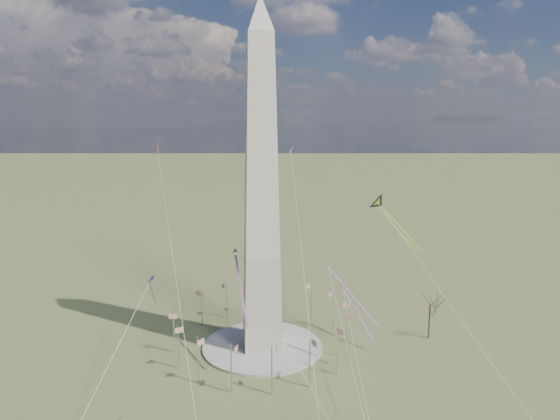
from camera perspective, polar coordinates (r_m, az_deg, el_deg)
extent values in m
plane|color=#51562B|center=(156.05, -2.02, -15.43)|extent=(2000.00, 2000.00, 0.00)
cylinder|color=#AFA9A0|center=(155.88, -2.02, -15.30)|extent=(36.00, 36.00, 0.80)
pyramid|color=beige|center=(143.27, -2.28, 21.59)|extent=(9.90, 9.90, 10.00)
cylinder|color=silver|center=(157.58, 7.66, -12.66)|extent=(0.36, 0.36, 13.00)
cube|color=red|center=(156.76, 7.58, -10.70)|extent=(2.40, 0.08, 1.50)
cylinder|color=silver|center=(166.03, 6.09, -11.40)|extent=(0.36, 0.36, 13.00)
cube|color=red|center=(165.14, 5.86, -9.55)|extent=(2.25, 0.99, 1.50)
cylinder|color=silver|center=(172.59, 3.59, -10.49)|extent=(0.36, 0.36, 13.00)
cube|color=red|center=(171.47, 3.25, -8.75)|extent=(1.75, 1.75, 1.50)
cylinder|color=silver|center=(176.52, 0.51, -9.99)|extent=(0.36, 0.36, 13.00)
cube|color=red|center=(175.06, 0.10, -8.32)|extent=(0.99, 2.25, 1.50)
cylinder|color=silver|center=(177.39, -2.81, -9.90)|extent=(0.36, 0.36, 13.00)
cube|color=red|center=(175.54, -3.25, -8.29)|extent=(0.08, 2.40, 1.50)
cylinder|color=silver|center=(175.12, -6.06, -10.22)|extent=(0.36, 0.36, 13.00)
cube|color=red|center=(172.85, -6.49, -8.64)|extent=(0.99, 2.25, 1.50)
cylinder|color=silver|center=(169.95, -8.91, -10.94)|extent=(0.36, 0.36, 13.00)
cube|color=red|center=(167.28, -9.29, -9.37)|extent=(1.75, 1.75, 1.50)
cylinder|color=silver|center=(162.43, -11.03, -12.05)|extent=(0.36, 0.36, 13.00)
cube|color=red|center=(159.41, -11.30, -10.45)|extent=(2.25, 0.99, 1.50)
cylinder|color=silver|center=(153.45, -12.03, -13.46)|extent=(0.36, 0.36, 13.00)
cube|color=red|center=(150.21, -12.15, -11.81)|extent=(2.40, 0.08, 1.50)
cylinder|color=silver|center=(144.26, -11.55, -15.04)|extent=(0.36, 0.36, 13.00)
cube|color=red|center=(140.95, -11.46, -13.30)|extent=(2.25, 0.99, 1.50)
cylinder|color=silver|center=(136.34, -9.36, -16.54)|extent=(0.36, 0.36, 13.00)
cube|color=red|center=(133.17, -9.03, -14.68)|extent=(1.75, 1.75, 1.50)
cylinder|color=silver|center=(131.22, -5.58, -17.58)|extent=(0.36, 0.36, 13.00)
cube|color=red|center=(128.41, -5.06, -15.58)|extent=(0.99, 2.25, 1.50)
cylinder|color=silver|center=(130.04, -0.95, -17.81)|extent=(0.36, 0.36, 13.00)
cube|color=red|center=(127.75, -0.36, -15.68)|extent=(0.08, 2.40, 1.50)
cylinder|color=silver|center=(133.08, 3.41, -17.13)|extent=(0.36, 0.36, 13.00)
cube|color=red|center=(131.37, 3.93, -14.94)|extent=(0.99, 2.25, 1.50)
cylinder|color=silver|center=(139.63, 6.51, -15.79)|extent=(0.36, 0.36, 13.00)
cube|color=red|center=(138.40, 6.84, -13.62)|extent=(1.75, 1.75, 1.50)
cylinder|color=silver|center=(148.31, 7.90, -14.19)|extent=(0.36, 0.36, 13.00)
cube|color=red|center=(147.39, 8.02, -12.11)|extent=(2.25, 0.99, 1.50)
cylinder|color=#46352A|center=(166.40, 16.69, -12.09)|extent=(0.50, 0.50, 11.12)
cube|color=orange|center=(151.81, 13.71, -2.02)|extent=(8.41, 13.79, 11.05)
cube|color=orange|center=(150.27, 13.23, -2.12)|extent=(8.41, 13.79, 11.05)
cube|color=#3A186D|center=(148.35, -14.48, -7.66)|extent=(1.71, 2.80, 2.32)
cube|color=red|center=(149.56, -14.41, -9.05)|extent=(1.40, 2.82, 8.03)
cube|color=red|center=(140.87, 8.18, -9.53)|extent=(10.22, 15.81, 11.46)
cube|color=red|center=(139.37, -4.49, -8.94)|extent=(2.57, 21.25, 13.33)
cube|color=red|center=(159.10, 8.88, -11.68)|extent=(5.95, 16.97, 11.05)
cube|color=red|center=(182.33, -13.89, 7.16)|extent=(1.38, 2.14, 1.71)
cube|color=red|center=(182.44, -13.86, 6.57)|extent=(0.94, 1.40, 3.92)
cube|color=white|center=(191.32, 1.25, 6.90)|extent=(1.62, 2.42, 1.88)
cube|color=white|center=(191.46, 1.25, 6.29)|extent=(1.15, 1.45, 4.31)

